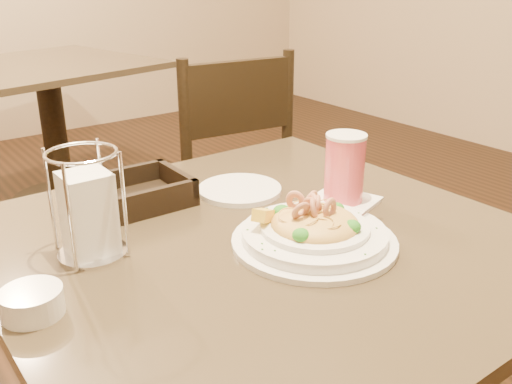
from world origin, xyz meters
TOP-DOWN VIEW (x-y plane):
  - main_table at (0.00, 0.00)m, footprint 0.90×0.90m
  - background_table at (0.31, 2.14)m, footprint 1.07×1.07m
  - dining_chair_near at (0.46, 0.82)m, footprint 0.47×0.47m
  - pasta_bowl at (0.05, -0.08)m, footprint 0.32×0.29m
  - drink_glass at (0.23, 0.03)m, footprint 0.16×0.16m
  - bread_basket at (-0.11, 0.27)m, footprint 0.20×0.16m
  - napkin_caddy at (-0.27, 0.12)m, footprint 0.11×0.11m
  - side_plate at (0.09, 0.20)m, footprint 0.20×0.20m
  - butter_ramekin at (-0.40, 0.00)m, footprint 0.11×0.11m

SIDE VIEW (x-z plane):
  - dining_chair_near at x=0.46m, z-range 0.03..0.96m
  - main_table at x=0.00m, z-range 0.13..0.86m
  - background_table at x=0.31m, z-range 0.13..0.86m
  - side_plate at x=0.09m, z-range 0.73..0.74m
  - butter_ramekin at x=-0.40m, z-range 0.73..0.77m
  - bread_basket at x=-0.11m, z-range 0.72..0.78m
  - pasta_bowl at x=0.05m, z-range 0.71..0.80m
  - drink_glass at x=0.23m, z-range 0.73..0.87m
  - napkin_caddy at x=-0.27m, z-range 0.72..0.90m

